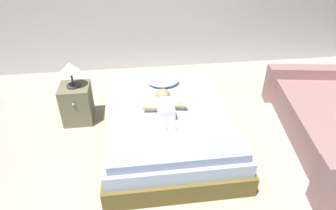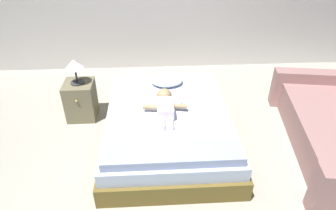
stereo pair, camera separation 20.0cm
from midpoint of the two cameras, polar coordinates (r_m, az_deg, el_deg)
name	(u,v)px [view 2 (the right image)]	position (r m, az deg, el deg)	size (l,w,h in m)	color
ground_plane	(154,198)	(3.02, -0.84, -17.58)	(8.00, 8.00, 0.00)	#A4A091
bed	(168,125)	(3.55, 1.62, -4.02)	(1.48, 2.02, 0.38)	brown
pillow	(167,80)	(4.00, 1.16, 4.78)	(0.43, 0.35, 0.10)	silver
baby	(165,105)	(3.44, 1.06, 0.03)	(0.52, 0.66, 0.19)	white
toothbrush	(183,105)	(3.56, 4.57, -0.05)	(0.06, 0.15, 0.02)	#2B88E5
nightstand	(81,100)	(4.04, -15.19, 0.90)	(0.37, 0.40, 0.51)	#70684C
lamp	(74,66)	(3.81, -16.28, 7.30)	(0.24, 0.24, 0.33)	#333338
blanket	(173,155)	(2.81, 3.01, -9.65)	(1.33, 0.30, 0.09)	#959DBF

